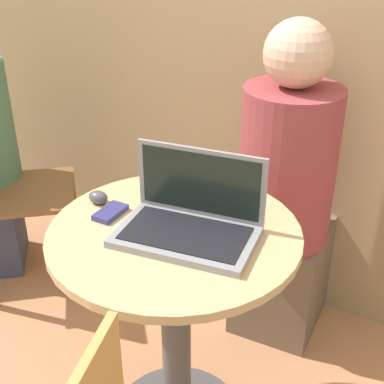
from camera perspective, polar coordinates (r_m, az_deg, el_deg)
round_table at (r=1.58m, az=-1.76°, el=-11.44°), size 0.69×0.69×0.76m
laptop at (r=1.40m, az=-0.17°, el=-2.88°), size 0.39×0.28×0.21m
cell_phone at (r=1.52m, az=-8.69°, el=-2.17°), size 0.06×0.10×0.02m
computer_mouse at (r=1.58m, az=-9.97°, el=-0.55°), size 0.06×0.04×0.04m
person_seated at (r=2.03m, az=10.11°, el=-2.03°), size 0.35×0.53×1.23m
chair_background at (r=2.39m, az=-18.82°, el=-0.06°), size 0.56×0.56×0.86m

